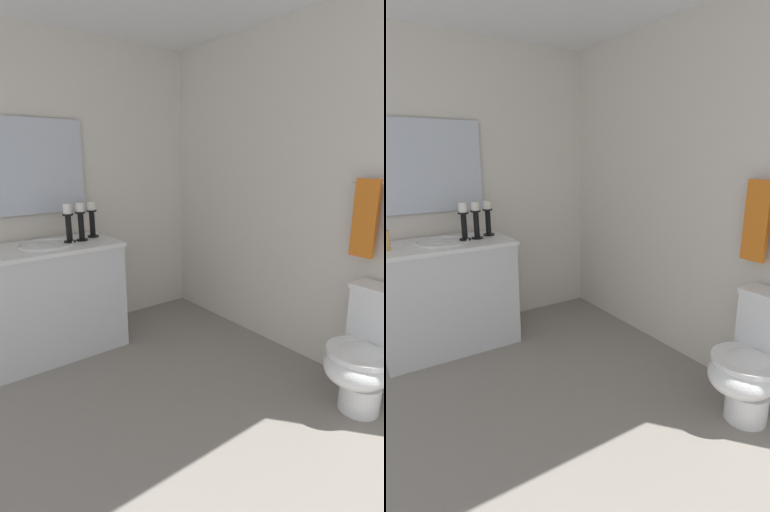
# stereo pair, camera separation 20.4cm
# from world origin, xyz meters

# --- Properties ---
(floor) EXTENTS (2.93, 2.77, 0.02)m
(floor) POSITION_xyz_m (0.00, 0.00, -0.01)
(floor) COLOR gray
(floor) RESTS_ON ground
(wall_back) EXTENTS (2.93, 0.04, 2.45)m
(wall_back) POSITION_xyz_m (0.00, 1.38, 1.23)
(wall_back) COLOR silver
(wall_back) RESTS_ON ground
(wall_left) EXTENTS (0.04, 2.77, 2.45)m
(wall_left) POSITION_xyz_m (-1.46, 0.00, 1.23)
(wall_left) COLOR silver
(wall_left) RESTS_ON ground
(vanity_cabinet) EXTENTS (0.58, 1.04, 0.86)m
(vanity_cabinet) POSITION_xyz_m (-1.14, -0.11, 0.43)
(vanity_cabinet) COLOR silver
(vanity_cabinet) RESTS_ON ground
(sink_basin) EXTENTS (0.40, 0.40, 0.24)m
(sink_basin) POSITION_xyz_m (-1.14, -0.11, 0.82)
(sink_basin) COLOR white
(sink_basin) RESTS_ON vanity_cabinet
(mirror) EXTENTS (0.02, 0.88, 0.73)m
(mirror) POSITION_xyz_m (-1.42, -0.11, 1.43)
(mirror) COLOR silver
(candle_holder_tall) EXTENTS (0.09, 0.09, 0.29)m
(candle_holder_tall) POSITION_xyz_m (-1.21, 0.29, 1.01)
(candle_holder_tall) COLOR black
(candle_holder_tall) RESTS_ON vanity_cabinet
(candle_holder_short) EXTENTS (0.09, 0.09, 0.30)m
(candle_holder_short) POSITION_xyz_m (-1.13, 0.16, 1.02)
(candle_holder_short) COLOR black
(candle_holder_short) RESTS_ON vanity_cabinet
(candle_holder_mid) EXTENTS (0.09, 0.09, 0.30)m
(candle_holder_mid) POSITION_xyz_m (-1.13, 0.06, 1.02)
(candle_holder_mid) COLOR black
(candle_holder_mid) RESTS_ON vanity_cabinet
(toilet) EXTENTS (0.39, 0.54, 0.75)m
(toilet) POSITION_xyz_m (0.75, 1.10, 0.37)
(toilet) COLOR white
(toilet) RESTS_ON ground
(towel_near_vanity) EXTENTS (0.15, 0.03, 0.48)m
(towel_near_vanity) POSITION_xyz_m (0.54, 1.31, 1.13)
(towel_near_vanity) COLOR orange
(towel_near_vanity) RESTS_ON towel_bar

